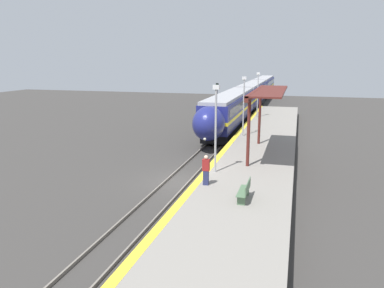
% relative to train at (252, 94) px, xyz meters
% --- Properties ---
extents(ground_plane, '(120.00, 120.00, 0.00)m').
position_rel_train_xyz_m(ground_plane, '(0.00, -36.22, -2.25)').
color(ground_plane, '#383533').
extents(rail_left, '(0.08, 90.00, 0.15)m').
position_rel_train_xyz_m(rail_left, '(-0.72, -36.22, -2.17)').
color(rail_left, slate).
rests_on(rail_left, ground_plane).
extents(rail_right, '(0.08, 90.00, 0.15)m').
position_rel_train_xyz_m(rail_right, '(0.72, -36.22, -2.17)').
color(rail_right, slate).
rests_on(rail_right, ground_plane).
extents(train, '(2.74, 59.51, 3.92)m').
position_rel_train_xyz_m(train, '(0.00, 0.00, 0.00)').
color(train, black).
rests_on(train, ground_plane).
extents(platform_right, '(5.12, 64.00, 1.03)m').
position_rel_train_xyz_m(platform_right, '(4.29, -36.22, -1.74)').
color(platform_right, gray).
rests_on(platform_right, ground_plane).
extents(platform_bench, '(0.44, 1.74, 0.89)m').
position_rel_train_xyz_m(platform_bench, '(4.75, -40.83, -0.75)').
color(platform_bench, '#4C6B4C').
rests_on(platform_bench, platform_right).
extents(person_waiting, '(0.36, 0.22, 1.59)m').
position_rel_train_xyz_m(person_waiting, '(2.48, -39.21, -0.41)').
color(person_waiting, navy).
rests_on(person_waiting, platform_right).
extents(railway_signal, '(0.28, 0.28, 4.65)m').
position_rel_train_xyz_m(railway_signal, '(-2.55, -13.06, 0.58)').
color(railway_signal, '#59595E').
rests_on(railway_signal, ground_plane).
extents(lamppost_near, '(0.36, 0.20, 4.99)m').
position_rel_train_xyz_m(lamppost_near, '(2.45, -36.83, 1.65)').
color(lamppost_near, '#9E9EA3').
rests_on(lamppost_near, platform_right).
extents(lamppost_mid, '(0.36, 0.20, 4.99)m').
position_rel_train_xyz_m(lamppost_mid, '(2.45, -25.81, 1.65)').
color(lamppost_mid, '#9E9EA3').
rests_on(lamppost_mid, platform_right).
extents(lamppost_far, '(0.36, 0.20, 4.99)m').
position_rel_train_xyz_m(lamppost_far, '(2.45, -14.79, 1.65)').
color(lamppost_far, '#9E9EA3').
rests_on(lamppost_far, platform_right).
extents(station_canopy, '(2.02, 9.49, 4.39)m').
position_rel_train_xyz_m(station_canopy, '(4.65, -31.82, 2.83)').
color(station_canopy, '#511E19').
rests_on(station_canopy, platform_right).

